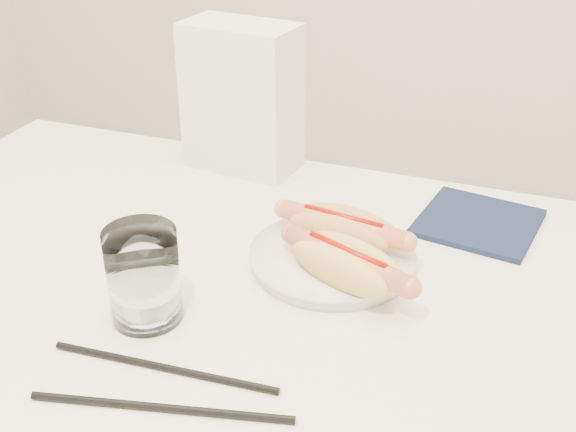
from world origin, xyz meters
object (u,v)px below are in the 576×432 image
(table, at_px, (258,353))
(plate, at_px, (332,260))
(hotdog_right, at_px, (347,264))
(water_glass, at_px, (144,276))
(napkin_box, at_px, (242,97))
(hotdog_left, at_px, (343,229))

(table, bearing_deg, plate, 67.09)
(hotdog_right, bearing_deg, water_glass, -125.82)
(hotdog_right, bearing_deg, table, -117.35)
(napkin_box, bearing_deg, hotdog_right, -40.80)
(hotdog_right, bearing_deg, plate, 145.02)
(plate, distance_m, napkin_box, 0.33)
(hotdog_left, bearing_deg, napkin_box, 146.43)
(water_glass, distance_m, napkin_box, 0.41)
(table, height_order, plate, plate)
(plate, bearing_deg, water_glass, -133.31)
(table, distance_m, plate, 0.15)
(hotdog_left, bearing_deg, water_glass, -120.84)
(plate, distance_m, hotdog_right, 0.06)
(plate, bearing_deg, hotdog_left, 79.54)
(water_glass, height_order, napkin_box, napkin_box)
(plate, xyz_separation_m, water_glass, (-0.16, -0.17, 0.05))
(table, xyz_separation_m, napkin_box, (-0.17, 0.35, 0.17))
(plate, bearing_deg, table, -112.91)
(hotdog_left, xyz_separation_m, water_glass, (-0.16, -0.19, 0.02))
(plate, bearing_deg, napkin_box, 133.16)
(table, xyz_separation_m, hotdog_right, (0.08, 0.07, 0.10))
(table, distance_m, hotdog_left, 0.18)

